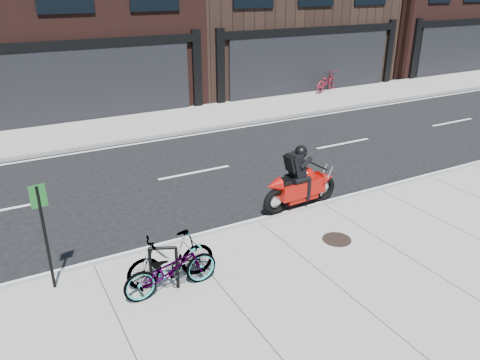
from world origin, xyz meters
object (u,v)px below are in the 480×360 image
bicycle_rear (171,258)px  bicycle_far (326,82)px  sign_post (44,228)px  bike_rack (164,264)px  bicycle_front (171,269)px  motorcycle (304,182)px  utility_grate (187,269)px  manhole_cover (337,239)px

bicycle_rear → bicycle_far: (13.42, 12.31, -0.00)m
bicycle_far → sign_post: (-15.48, -11.40, 0.76)m
bike_rack → sign_post: sign_post is taller
bicycle_front → bicycle_far: 18.48m
bicycle_rear → bicycle_far: bicycle_rear is taller
motorcycle → sign_post: 6.51m
motorcycle → bicycle_far: (9.06, 10.59, -0.06)m
bike_rack → bicycle_front: bicycle_front is taller
bicycle_rear → utility_grate: size_ratio=2.34×
bike_rack → manhole_cover: size_ratio=1.40×
bicycle_front → sign_post: bearing=56.8°
bicycle_rear → motorcycle: bearing=113.1°
manhole_cover → utility_grate: 3.50m
bicycle_far → utility_grate: (-13.01, -12.07, -0.52)m
utility_grate → sign_post: (-2.48, 0.67, 1.27)m
bicycle_far → utility_grate: size_ratio=2.67×
utility_grate → sign_post: size_ratio=0.35×
bicycle_rear → bicycle_far: 18.21m
bicycle_far → utility_grate: bicycle_far is taller
bike_rack → bicycle_rear: bicycle_rear is taller
bicycle_front → bicycle_rear: bicycle_rear is taller
bike_rack → sign_post: (-1.86, 1.06, 0.74)m
bike_rack → utility_grate: bike_rack is taller
bicycle_front → bicycle_rear: size_ratio=1.06×
bicycle_front → utility_grate: bicycle_front is taller
bicycle_front → utility_grate: size_ratio=2.47×
bike_rack → utility_grate: 0.90m
bicycle_rear → bike_rack: bearing=-50.5°
bicycle_front → utility_grate: 0.88m
motorcycle → sign_post: size_ratio=1.10×
manhole_cover → sign_post: (-5.94, 1.19, 1.27)m
bike_rack → bicycle_rear: size_ratio=0.53×
bike_rack → bicycle_far: bearing=42.5°
utility_grate → bicycle_far: bearing=42.9°
bicycle_front → bicycle_far: bicycle_far is taller
bicycle_rear → motorcycle: 4.68m
bicycle_front → motorcycle: motorcycle is taller
utility_grate → manhole_cover: bearing=-8.5°
bicycle_rear → bicycle_far: size_ratio=0.88×
manhole_cover → sign_post: size_ratio=0.31×
bike_rack → bicycle_front: size_ratio=0.50×
bike_rack → sign_post: size_ratio=0.43×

